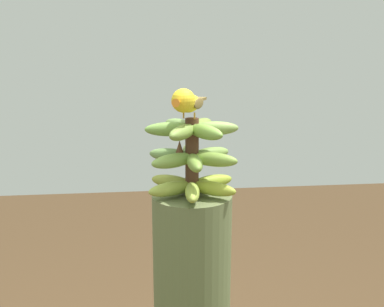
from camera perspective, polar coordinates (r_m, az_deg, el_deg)
name	(u,v)px	position (r m, az deg, el deg)	size (l,w,h in m)	color
banana_bunch	(192,157)	(1.39, -0.02, -0.46)	(0.28, 0.29, 0.23)	#4C2D1E
perched_bird	(187,102)	(1.32, -0.66, 6.30)	(0.12, 0.22, 0.09)	#C68933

